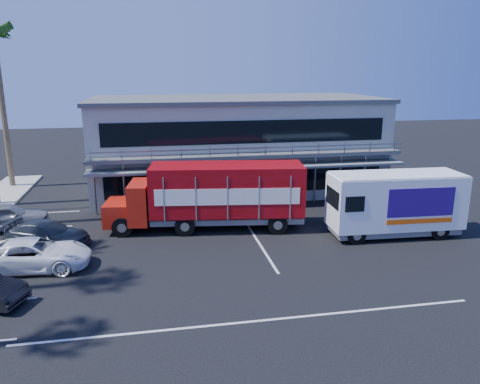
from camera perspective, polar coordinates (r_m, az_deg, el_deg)
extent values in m
plane|color=black|center=(24.00, -1.20, -8.37)|extent=(120.00, 120.00, 0.00)
cube|color=#9B9F91|center=(37.83, -0.52, 5.73)|extent=(22.00, 10.00, 7.00)
cube|color=#515454|center=(37.43, -0.53, 11.26)|extent=(22.40, 10.40, 0.30)
cube|color=#515454|center=(32.40, 1.24, 4.39)|extent=(22.00, 1.20, 0.25)
cube|color=gray|center=(31.78, 1.45, 5.10)|extent=(22.00, 0.08, 0.90)
cube|color=slate|center=(32.24, 1.35, 3.07)|extent=(22.00, 1.80, 0.15)
cube|color=black|center=(33.37, 1.02, 1.18)|extent=(20.00, 0.06, 1.60)
cube|color=black|center=(32.71, 1.05, 7.32)|extent=(20.00, 0.06, 1.60)
cylinder|color=brown|center=(42.02, -26.86, 8.51)|extent=(0.44, 0.44, 12.00)
cube|color=#B31B0E|center=(28.93, -14.45, -2.40)|extent=(1.91, 2.73, 1.36)
cube|color=#B31B0E|center=(28.53, -12.08, -1.19)|extent=(1.50, 2.95, 2.37)
cube|color=black|center=(28.36, -12.16, 0.13)|extent=(0.38, 2.39, 0.79)
cube|color=#9B0915|center=(27.99, -1.60, 0.39)|extent=(9.33, 4.00, 2.94)
cube|color=slate|center=(28.47, -1.58, -3.03)|extent=(9.28, 3.58, 0.34)
cube|color=white|center=(26.64, -1.52, -0.61)|extent=(8.24, 1.14, 0.96)
cube|color=white|center=(29.39, -1.68, 0.86)|extent=(8.24, 1.14, 0.96)
cylinder|color=black|center=(27.86, -14.18, -4.21)|extent=(1.20, 0.43, 1.17)
cylinder|color=black|center=(30.18, -13.31, -2.69)|extent=(1.20, 0.43, 1.17)
cylinder|color=black|center=(27.39, -6.72, -4.18)|extent=(1.20, 0.43, 1.17)
cylinder|color=black|center=(29.75, -6.44, -2.63)|extent=(1.20, 0.43, 1.17)
cylinder|color=black|center=(27.57, 4.62, -4.00)|extent=(1.20, 0.43, 1.17)
cylinder|color=black|center=(29.91, 4.00, -2.47)|extent=(1.20, 0.43, 1.17)
cube|color=white|center=(28.36, 18.41, -0.98)|extent=(7.66, 2.92, 3.02)
cube|color=slate|center=(28.83, 18.14, -4.19)|extent=(7.35, 2.65, 0.38)
cube|color=black|center=(26.82, 11.26, -0.66)|extent=(0.15, 2.13, 1.03)
cube|color=white|center=(28.00, 18.66, 2.06)|extent=(7.51, 2.86, 0.09)
cube|color=#2B0C6F|center=(27.59, 21.25, -1.20)|extent=(3.88, 0.20, 1.62)
cube|color=#2B0C6F|center=(29.82, 18.83, 0.16)|extent=(3.88, 0.20, 1.62)
cube|color=#F2590C|center=(27.89, 21.05, -3.33)|extent=(3.88, 0.19, 0.27)
cylinder|color=black|center=(26.74, 14.01, -5.17)|extent=(1.05, 0.33, 1.04)
cylinder|color=black|center=(28.75, 12.32, -3.65)|extent=(1.05, 0.33, 1.04)
cylinder|color=black|center=(28.94, 23.19, -4.41)|extent=(1.05, 0.33, 1.04)
cylinder|color=black|center=(30.81, 21.02, -3.07)|extent=(1.05, 0.33, 1.04)
imported|color=white|center=(24.89, -23.83, -6.98)|extent=(5.51, 2.83, 1.49)
imported|color=#2B3239|center=(27.85, -22.40, -4.72)|extent=(5.03, 3.39, 1.35)
imported|color=gray|center=(31.50, -26.66, -2.70)|extent=(5.19, 3.03, 1.66)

